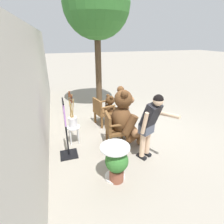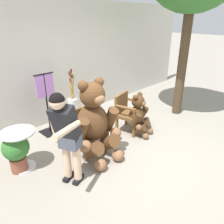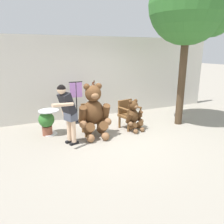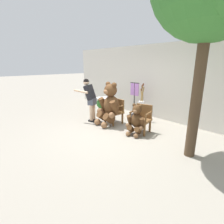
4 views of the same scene
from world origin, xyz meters
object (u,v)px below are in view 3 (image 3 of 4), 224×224
at_px(wooden_chair_left, 91,118).
at_px(brush_bucket, 94,103).
at_px(teddy_bear_large, 94,111).
at_px(white_stool, 94,112).
at_px(wooden_chair_right, 128,113).
at_px(teddy_bear_small, 134,116).
at_px(round_side_table, 49,120).
at_px(person_visitor, 67,110).
at_px(clothing_display_stand, 77,101).
at_px(potted_plant, 47,122).
at_px(patio_tree, 192,7).

xyz_separation_m(wooden_chair_left, brush_bucket, (0.40, 0.98, 0.20)).
distance_m(teddy_bear_large, white_stool, 1.36).
relative_size(wooden_chair_right, white_stool, 1.87).
distance_m(teddy_bear_small, round_side_table, 2.45).
bearing_deg(teddy_bear_large, brush_bucket, 71.56).
xyz_separation_m(teddy_bear_small, person_visitor, (-2.01, -0.24, 0.46)).
height_order(teddy_bear_large, clothing_display_stand, teddy_bear_large).
relative_size(brush_bucket, potted_plant, 1.38).
height_order(wooden_chair_right, clothing_display_stand, clothing_display_stand).
height_order(teddy_bear_large, round_side_table, teddy_bear_large).
distance_m(brush_bucket, round_side_table, 1.67).
bearing_deg(teddy_bear_small, potted_plant, 165.00).
distance_m(wooden_chair_left, white_stool, 1.06).
relative_size(wooden_chair_left, wooden_chair_right, 1.00).
bearing_deg(potted_plant, clothing_display_stand, 36.80).
distance_m(wooden_chair_left, potted_plant, 1.27).
bearing_deg(wooden_chair_left, person_visitor, -145.98).
bearing_deg(white_stool, brush_bucket, 33.05).
height_order(wooden_chair_left, teddy_bear_small, teddy_bear_small).
xyz_separation_m(wooden_chair_right, brush_bucket, (-0.79, 0.98, 0.20)).
bearing_deg(brush_bucket, wooden_chair_left, -112.40).
bearing_deg(wooden_chair_left, round_side_table, 161.97).
distance_m(white_stool, brush_bucket, 0.31).
height_order(wooden_chair_left, round_side_table, wooden_chair_left).
bearing_deg(teddy_bear_large, clothing_display_stand, 94.48).
height_order(person_visitor, white_stool, person_visitor).
distance_m(teddy_bear_small, person_visitor, 2.07).
distance_m(person_visitor, patio_tree, 4.59).
relative_size(teddy_bear_small, brush_bucket, 1.01).
bearing_deg(teddy_bear_small, wooden_chair_right, 95.24).
bearing_deg(wooden_chair_left, clothing_display_stand, 95.96).
bearing_deg(potted_plant, wooden_chair_right, -8.56).
bearing_deg(clothing_display_stand, person_visitor, -111.21).
height_order(potted_plant, clothing_display_stand, clothing_display_stand).
relative_size(wooden_chair_left, white_stool, 1.87).
distance_m(teddy_bear_small, patio_tree, 3.54).
relative_size(round_side_table, clothing_display_stand, 0.53).
relative_size(person_visitor, brush_bucket, 1.67).
height_order(wooden_chair_left, patio_tree, patio_tree).
bearing_deg(wooden_chair_left, potted_plant, 163.41).
bearing_deg(white_stool, teddy_bear_small, -57.10).
height_order(teddy_bear_large, person_visitor, person_visitor).
xyz_separation_m(patio_tree, clothing_display_stand, (-3.11, 1.55, -2.82)).
relative_size(wooden_chair_left, patio_tree, 0.18).
bearing_deg(wooden_chair_right, patio_tree, -11.90).
relative_size(person_visitor, white_stool, 3.39).
relative_size(wooden_chair_right, round_side_table, 1.19).
xyz_separation_m(brush_bucket, clothing_display_stand, (-0.53, 0.20, 0.06)).
bearing_deg(teddy_bear_small, round_side_table, 164.34).
bearing_deg(teddy_bear_large, wooden_chair_right, 12.16).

